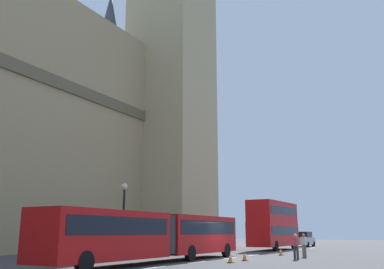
{
  "coord_description": "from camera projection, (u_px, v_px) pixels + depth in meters",
  "views": [
    {
      "loc": [
        -27.48,
        -13.04,
        1.8
      ],
      "look_at": [
        -0.58,
        2.44,
        9.03
      ],
      "focal_mm": 39.25,
      "sensor_mm": 36.0,
      "label": 1
    }
  ],
  "objects": [
    {
      "name": "ground_plane",
      "position": [
        227.0,
        259.0,
        29.12
      ],
      "size": [
        160.0,
        160.0,
        0.0
      ],
      "primitive_type": "plane",
      "color": "#424244"
    },
    {
      "name": "lane_centre_marking",
      "position": [
        254.0,
        255.0,
        33.35
      ],
      "size": [
        39.0,
        0.16,
        0.01
      ],
      "color": "silver",
      "rests_on": "ground_plane"
    },
    {
      "name": "articulated_bus",
      "position": [
        157.0,
        233.0,
        25.69
      ],
      "size": [
        17.95,
        2.54,
        2.9
      ],
      "color": "#B20F0F",
      "rests_on": "ground_plane"
    },
    {
      "name": "double_decker_bus",
      "position": [
        274.0,
        223.0,
        44.1
      ],
      "size": [
        9.36,
        2.54,
        4.9
      ],
      "color": "red",
      "rests_on": "ground_plane"
    },
    {
      "name": "sedan_lead",
      "position": [
        304.0,
        239.0,
        53.39
      ],
      "size": [
        4.4,
        1.86,
        1.85
      ],
      "color": "#B7B7BC",
      "rests_on": "ground_plane"
    },
    {
      "name": "traffic_cone_west",
      "position": [
        230.0,
        258.0,
        25.18
      ],
      "size": [
        0.36,
        0.36,
        0.58
      ],
      "color": "black",
      "rests_on": "ground_plane"
    },
    {
      "name": "traffic_cone_middle",
      "position": [
        245.0,
        256.0,
        27.05
      ],
      "size": [
        0.36,
        0.36,
        0.58
      ],
      "color": "black",
      "rests_on": "ground_plane"
    },
    {
      "name": "traffic_cone_east",
      "position": [
        281.0,
        252.0,
        33.37
      ],
      "size": [
        0.36,
        0.36,
        0.58
      ],
      "color": "black",
      "rests_on": "ground_plane"
    },
    {
      "name": "street_lamp",
      "position": [
        124.0,
        214.0,
        30.11
      ],
      "size": [
        0.44,
        0.44,
        5.27
      ],
      "color": "black",
      "rests_on": "ground_plane"
    },
    {
      "name": "pedestrian_near_cones",
      "position": [
        296.0,
        246.0,
        28.33
      ],
      "size": [
        0.41,
        0.36,
        1.69
      ],
      "color": "#333333",
      "rests_on": "ground_plane"
    },
    {
      "name": "pedestrian_by_kerb",
      "position": [
        304.0,
        244.0,
        31.04
      ],
      "size": [
        0.4,
        0.47,
        1.69
      ],
      "color": "#726651",
      "rests_on": "ground_plane"
    }
  ]
}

